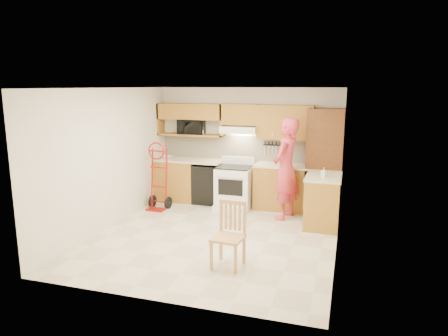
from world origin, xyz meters
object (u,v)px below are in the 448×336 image
at_px(hand_truck, 157,179).
at_px(microwave, 192,127).
at_px(dining_chair, 228,236).
at_px(range, 234,184).
at_px(person, 286,169).

bearing_deg(hand_truck, microwave, 68.52).
distance_m(hand_truck, dining_chair, 3.14).
bearing_deg(range, person, -14.25).
distance_m(range, person, 1.23).
relative_size(microwave, range, 0.55).
xyz_separation_m(person, hand_truck, (-2.62, -0.19, -0.34)).
xyz_separation_m(microwave, range, (1.09, -0.45, -1.12)).
height_order(microwave, hand_truck, microwave).
bearing_deg(microwave, range, -29.80).
relative_size(microwave, dining_chair, 0.62).
relative_size(range, dining_chair, 1.13).
bearing_deg(hand_truck, person, 6.95).
bearing_deg(range, dining_chair, -75.87).
relative_size(person, hand_truck, 1.54).
height_order(range, hand_truck, hand_truck).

